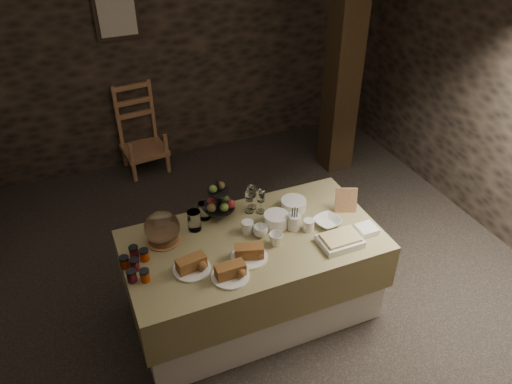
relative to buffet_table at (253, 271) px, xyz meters
name	(u,v)px	position (x,y,z in m)	size (l,w,h in m)	color
ground_plane	(220,300)	(-0.22, 0.19, -0.43)	(5.50, 5.00, 0.01)	black
room_shell	(210,135)	(-0.22, 0.19, 1.13)	(5.52, 5.02, 2.60)	black
buffet_table	(253,271)	(0.00, 0.00, 0.00)	(1.88, 1.00, 0.75)	silver
chair	(141,133)	(-0.32, 2.54, 0.01)	(0.51, 0.49, 0.77)	#915B37
timber_column	(344,58)	(1.74, 1.72, 0.87)	(0.30, 0.30, 2.60)	black
framed_picture	(116,12)	(-0.37, 2.66, 1.32)	(0.45, 0.04, 0.55)	black
plate_stack_a	(276,220)	(0.22, 0.08, 0.37)	(0.19, 0.19, 0.10)	white
plate_stack_b	(293,205)	(0.44, 0.22, 0.36)	(0.20, 0.20, 0.09)	white
cutlery_holder	(294,222)	(0.33, 0.00, 0.38)	(0.10, 0.10, 0.12)	white
cup_a	(260,231)	(0.07, 0.02, 0.36)	(0.11, 0.11, 0.09)	white
cup_b	(276,239)	(0.13, -0.12, 0.37)	(0.10, 0.10, 0.10)	white
mug_c	(247,227)	(-0.01, 0.09, 0.36)	(0.09, 0.09, 0.10)	white
mug_d	(309,225)	(0.42, -0.06, 0.36)	(0.08, 0.08, 0.09)	white
bowl	(327,222)	(0.59, -0.06, 0.34)	(0.20, 0.20, 0.05)	white
cake_dome	(162,229)	(-0.61, 0.24, 0.42)	(0.26, 0.26, 0.26)	#915B37
fruit_stand	(220,203)	(-0.13, 0.34, 0.45)	(0.24, 0.24, 0.34)	black
bread_platter_left	(192,265)	(-0.51, -0.13, 0.36)	(0.26, 0.26, 0.11)	white
bread_platter_center	(230,272)	(-0.29, -0.30, 0.36)	(0.26, 0.26, 0.11)	white
bread_platter_right	(249,253)	(-0.10, -0.17, 0.36)	(0.26, 0.26, 0.11)	white
jam_jars	(136,265)	(-0.85, 0.02, 0.35)	(0.20, 0.32, 0.07)	maroon
tart_dish	(340,240)	(0.56, -0.29, 0.35)	(0.30, 0.22, 0.07)	white
square_dish	(366,229)	(0.81, -0.25, 0.34)	(0.14, 0.14, 0.04)	white
menu_frame	(346,201)	(0.80, 0.04, 0.41)	(0.17, 0.02, 0.22)	#915B37
storage_jar_a	(194,221)	(-0.36, 0.28, 0.40)	(0.10, 0.10, 0.16)	white
storage_jar_b	(204,211)	(-0.25, 0.38, 0.39)	(0.09, 0.09, 0.14)	white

